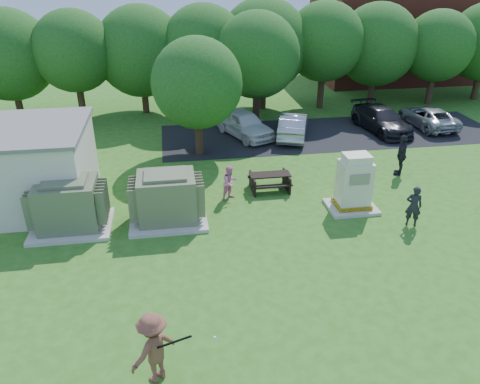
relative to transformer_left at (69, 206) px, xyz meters
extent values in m
plane|color=#2D6619|center=(6.50, -4.50, -0.97)|extent=(120.00, 120.00, 0.00)
cube|color=maroon|center=(24.50, 22.50, 3.03)|extent=(15.00, 8.00, 8.00)
cube|color=#232326|center=(13.50, 9.00, -0.96)|extent=(20.00, 6.00, 0.01)
cube|color=beige|center=(0.00, 0.00, -0.89)|extent=(3.00, 2.40, 0.15)
cube|color=#5C674A|center=(0.00, 0.00, 0.08)|extent=(2.20, 1.80, 1.80)
cube|color=#5C674A|center=(0.00, 0.00, 1.04)|extent=(1.60, 1.30, 0.12)
cube|color=#5C674A|center=(-1.27, 0.00, 0.11)|extent=(0.32, 1.50, 1.35)
cube|color=#5C674A|center=(1.27, 0.00, 0.11)|extent=(0.32, 1.50, 1.35)
cube|color=beige|center=(3.70, 0.00, -0.89)|extent=(3.00, 2.40, 0.15)
cube|color=#636A4A|center=(3.70, 0.00, 0.08)|extent=(2.20, 1.80, 1.80)
cube|color=#636A4A|center=(3.70, 0.00, 1.04)|extent=(1.60, 1.30, 0.12)
cube|color=#636A4A|center=(2.43, 0.00, 0.11)|extent=(0.32, 1.50, 1.35)
cube|color=#636A4A|center=(4.97, 0.00, 0.11)|extent=(0.32, 1.50, 1.35)
cube|color=beige|center=(11.26, -0.15, -0.90)|extent=(1.98, 1.62, 0.14)
cube|color=yellow|center=(11.26, -0.15, -0.75)|extent=(1.40, 1.13, 0.16)
cube|color=beige|center=(11.26, -0.15, 0.23)|extent=(1.26, 0.99, 1.80)
cube|color=beige|center=(11.26, -0.15, 1.29)|extent=(1.04, 0.81, 0.32)
cube|color=gray|center=(11.26, -0.68, 0.59)|extent=(0.81, 0.04, 0.45)
cube|color=black|center=(8.26, 2.12, -0.23)|extent=(1.81, 0.70, 0.06)
cube|color=black|center=(8.26, 2.67, -0.53)|extent=(1.81, 0.25, 0.05)
cube|color=black|center=(8.26, 1.57, -0.53)|extent=(1.81, 0.25, 0.05)
cube|color=black|center=(7.48, 2.12, -0.60)|extent=(0.08, 1.36, 0.74)
cube|color=black|center=(9.05, 2.12, -0.60)|extent=(0.08, 1.36, 0.74)
imported|color=brown|center=(3.25, -7.85, 0.02)|extent=(1.45, 1.37, 1.97)
imported|color=black|center=(13.06, -1.81, -0.14)|extent=(0.71, 0.60, 1.66)
imported|color=pink|center=(6.39, 1.52, -0.20)|extent=(0.95, 0.90, 1.54)
imported|color=black|center=(14.82, 2.83, 0.02)|extent=(1.00, 1.25, 1.98)
imported|color=silver|center=(8.31, 9.36, -0.21)|extent=(3.39, 4.80, 1.52)
imported|color=#A7A7AC|center=(11.09, 8.79, -0.26)|extent=(2.82, 4.57, 1.42)
imported|color=black|center=(16.63, 9.02, -0.26)|extent=(2.62, 5.10, 1.41)
imported|color=#ABABB0|center=(19.81, 9.35, -0.34)|extent=(2.32, 4.61, 1.25)
cylinder|color=black|center=(3.76, -8.04, 0.32)|extent=(0.83, 0.31, 0.06)
cylinder|color=maroon|center=(3.33, -7.92, 0.32)|extent=(0.23, 0.13, 0.06)
sphere|color=white|center=(4.73, -7.74, 0.02)|extent=(0.09, 0.09, 0.09)
cylinder|color=#47301E|center=(-5.50, 14.90, 0.23)|extent=(0.44, 0.44, 2.40)
sphere|color=#235B1C|center=(-5.50, 14.90, 3.11)|extent=(5.60, 5.60, 5.60)
cylinder|color=#47301E|center=(-1.50, 14.30, 0.43)|extent=(0.44, 0.44, 2.80)
sphere|color=#235B1C|center=(-1.50, 14.30, 3.33)|extent=(5.00, 5.00, 5.00)
cylinder|color=#47301E|center=(2.50, 15.10, 0.18)|extent=(0.44, 0.44, 2.30)
sphere|color=#235B1C|center=(2.50, 15.10, 3.07)|extent=(5.80, 5.80, 5.80)
cylinder|color=#47301E|center=(6.50, 14.20, 0.38)|extent=(0.44, 0.44, 2.70)
sphere|color=#235B1C|center=(6.50, 14.20, 3.35)|extent=(5.40, 5.40, 5.40)
cylinder|color=#47301E|center=(10.50, 14.80, 0.28)|extent=(0.44, 0.44, 2.50)
sphere|color=#235B1C|center=(10.50, 14.80, 3.33)|extent=(6.00, 6.00, 6.00)
cylinder|color=#47301E|center=(14.50, 14.40, 0.48)|extent=(0.44, 0.44, 2.90)
sphere|color=#235B1C|center=(14.50, 14.40, 3.49)|extent=(5.20, 5.20, 5.20)
cylinder|color=#47301E|center=(18.50, 15.00, 0.23)|extent=(0.44, 0.44, 2.40)
sphere|color=#235B1C|center=(18.50, 15.00, 3.11)|extent=(5.60, 5.60, 5.60)
cylinder|color=#47301E|center=(22.50, 14.10, 0.33)|extent=(0.44, 0.44, 2.60)
sphere|color=#235B1C|center=(22.50, 14.10, 3.07)|extent=(4.80, 4.80, 4.80)
cylinder|color=#47301E|center=(26.50, 14.70, 0.28)|extent=(0.44, 0.44, 2.50)
cylinder|color=#47301E|center=(5.50, 7.00, 0.23)|extent=(0.44, 0.44, 2.40)
sphere|color=#235B1C|center=(5.50, 7.00, 2.81)|extent=(4.60, 4.60, 4.60)
cylinder|color=#47301E|center=(9.50, 12.00, 0.33)|extent=(0.44, 0.44, 2.60)
sphere|color=#235B1C|center=(9.50, 12.00, 3.19)|extent=(5.20, 5.20, 5.20)
camera|label=1|loc=(4.00, -16.42, 8.36)|focal=35.00mm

